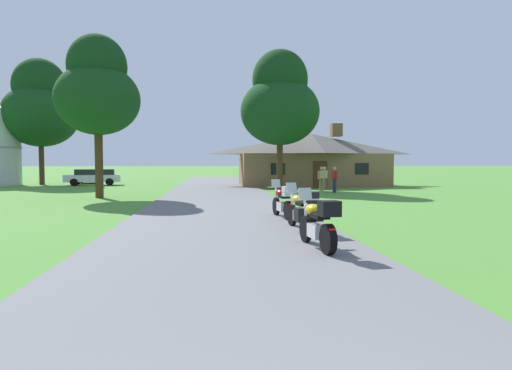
# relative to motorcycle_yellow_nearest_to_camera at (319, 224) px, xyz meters

# --- Properties ---
(ground_plane) EXTENTS (500.00, 500.00, 0.00)m
(ground_plane) POSITION_rel_motorcycle_yellow_nearest_to_camera_xyz_m (-2.00, 11.98, -0.62)
(ground_plane) COLOR #4C8433
(asphalt_driveway) EXTENTS (6.40, 80.00, 0.06)m
(asphalt_driveway) POSITION_rel_motorcycle_yellow_nearest_to_camera_xyz_m (-2.00, 9.98, -0.59)
(asphalt_driveway) COLOR slate
(asphalt_driveway) RESTS_ON ground
(motorcycle_yellow_nearest_to_camera) EXTENTS (0.71, 2.08, 1.30)m
(motorcycle_yellow_nearest_to_camera) POSITION_rel_motorcycle_yellow_nearest_to_camera_xyz_m (0.00, 0.00, 0.00)
(motorcycle_yellow_nearest_to_camera) COLOR black
(motorcycle_yellow_nearest_to_camera) RESTS_ON asphalt_driveway
(motorcycle_yellow_second_in_row) EXTENTS (0.90, 2.08, 1.30)m
(motorcycle_yellow_second_in_row) POSITION_rel_motorcycle_yellow_nearest_to_camera_xyz_m (0.22, 2.64, -0.01)
(motorcycle_yellow_second_in_row) COLOR black
(motorcycle_yellow_second_in_row) RESTS_ON asphalt_driveway
(motorcycle_red_farthest_in_row) EXTENTS (0.75, 2.08, 1.30)m
(motorcycle_red_farthest_in_row) POSITION_rel_motorcycle_yellow_nearest_to_camera_xyz_m (0.12, 5.38, 0.00)
(motorcycle_red_farthest_in_row) COLOR black
(motorcycle_red_farthest_in_row) RESTS_ON asphalt_driveway
(stone_lodge) EXTENTS (12.77, 6.61, 5.33)m
(stone_lodge) POSITION_rel_motorcycle_yellow_nearest_to_camera_xyz_m (6.18, 27.23, 1.66)
(stone_lodge) COLOR brown
(stone_lodge) RESTS_ON ground
(bystander_tan_shirt_near_lodge) EXTENTS (0.48, 0.38, 1.67)m
(bystander_tan_shirt_near_lodge) POSITION_rel_motorcycle_yellow_nearest_to_camera_xyz_m (5.78, 21.28, 0.31)
(bystander_tan_shirt_near_lodge) COLOR #75664C
(bystander_tan_shirt_near_lodge) RESTS_ON ground
(bystander_tan_shirt_beside_signpost) EXTENTS (0.54, 0.29, 1.69)m
(bystander_tan_shirt_beside_signpost) POSITION_rel_motorcycle_yellow_nearest_to_camera_xyz_m (5.26, 20.24, 0.33)
(bystander_tan_shirt_beside_signpost) COLOR #75664C
(bystander_tan_shirt_beside_signpost) RESTS_ON ground
(bystander_red_shirt_by_tree) EXTENTS (0.32, 0.53, 1.69)m
(bystander_red_shirt_by_tree) POSITION_rel_motorcycle_yellow_nearest_to_camera_xyz_m (5.74, 18.61, 0.33)
(bystander_red_shirt_by_tree) COLOR navy
(bystander_red_shirt_by_tree) RESTS_ON ground
(tree_left_near) EXTENTS (4.60, 4.60, 9.02)m
(tree_left_near) POSITION_rel_motorcycle_yellow_nearest_to_camera_xyz_m (-8.60, 15.67, 5.37)
(tree_left_near) COLOR #422D19
(tree_left_near) RESTS_ON ground
(tree_left_far) EXTENTS (6.50, 6.50, 11.20)m
(tree_left_far) POSITION_rel_motorcycle_yellow_nearest_to_camera_xyz_m (-17.51, 31.21, 6.32)
(tree_left_far) COLOR #422D19
(tree_left_far) RESTS_ON ground
(tree_by_lodge_front) EXTENTS (5.67, 5.67, 10.04)m
(tree_by_lodge_front) POSITION_rel_motorcycle_yellow_nearest_to_camera_xyz_m (2.56, 21.67, 5.69)
(tree_by_lodge_front) COLOR #422D19
(tree_by_lodge_front) RESTS_ON ground
(parked_white_suv_far_left) EXTENTS (4.85, 2.60, 1.40)m
(parked_white_suv_far_left) POSITION_rel_motorcycle_yellow_nearest_to_camera_xyz_m (-12.61, 29.64, 0.16)
(parked_white_suv_far_left) COLOR silver
(parked_white_suv_far_left) RESTS_ON ground
(parked_red_sedan_far_left) EXTENTS (2.59, 4.47, 1.20)m
(parked_red_sedan_far_left) POSITION_rel_motorcycle_yellow_nearest_to_camera_xyz_m (-14.00, 33.52, 0.02)
(parked_red_sedan_far_left) COLOR maroon
(parked_red_sedan_far_left) RESTS_ON ground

